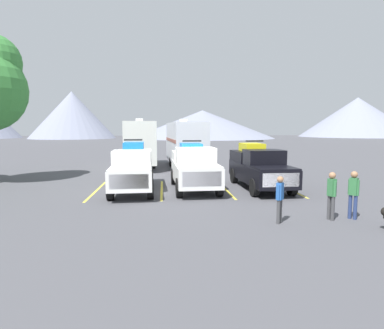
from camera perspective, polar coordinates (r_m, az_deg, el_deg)
The scene contains 14 objects.
ground_plane at distance 16.72m, azimuth 0.56°, elevation -4.81°, with size 240.00×240.00×0.00m, color #47474C.
pickup_truck_a at distance 17.42m, azimuth -10.03°, elevation -0.46°, with size 2.23×5.90×2.61m.
pickup_truck_b at distance 17.47m, azimuth 0.31°, elevation -0.37°, with size 2.33×5.43×2.54m.
pickup_truck_c at distance 18.24m, azimuth 11.28°, elevation -0.33°, with size 2.28×5.83×2.52m.
lot_stripe_a at distance 17.88m, azimuth -15.96°, elevation -4.31°, with size 0.12×5.50×0.01m, color gold.
lot_stripe_b at distance 17.54m, azimuth -5.18°, elevation -4.29°, with size 0.12×5.50×0.01m, color gold.
lot_stripe_c at distance 17.84m, azimuth 5.64°, elevation -4.12°, with size 0.12×5.50×0.01m, color gold.
lot_stripe_d at distance 18.73m, azimuth 15.75°, elevation -3.83°, with size 0.12×5.50×0.01m, color gold.
camper_trailer_a at distance 27.33m, azimuth -8.89°, elevation 3.85°, with size 2.91×9.00×3.98m.
camper_trailer_b at distance 26.93m, azimuth -1.15°, elevation 3.84°, with size 2.96×9.26×3.92m.
person_a at distance 12.65m, azimuth 22.64°, elevation -4.43°, with size 0.26×0.36×1.69m.
person_b at distance 13.09m, azimuth 25.75°, elevation -4.18°, with size 0.31×0.32×1.71m.
person_c at distance 11.67m, azimuth 14.70°, elevation -5.25°, with size 0.30×0.30×1.61m.
mountain_ridge at distance 107.98m, azimuth -3.25°, elevation 8.21°, with size 164.94×51.60×17.88m.
Camera 1 is at (-1.55, -16.33, 3.22)m, focal length 31.38 mm.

